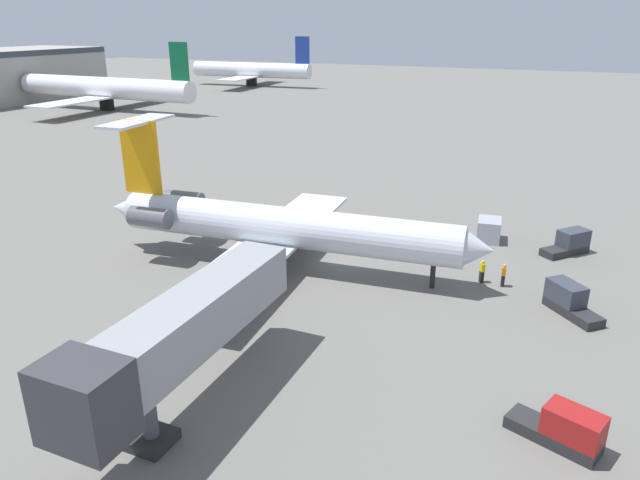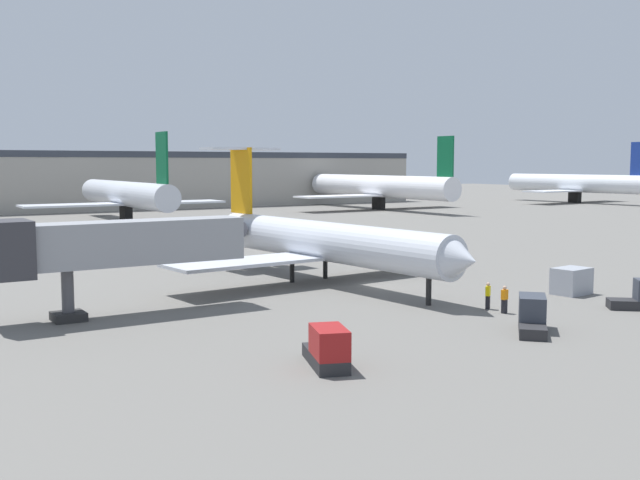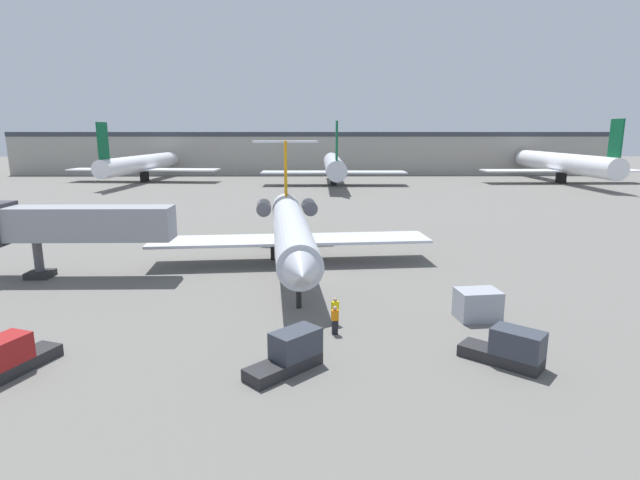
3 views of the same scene
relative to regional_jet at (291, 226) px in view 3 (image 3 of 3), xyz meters
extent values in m
cube|color=#66635E|center=(1.65, -4.27, -3.33)|extent=(400.00, 400.00, 0.10)
cylinder|color=silver|center=(0.07, -0.80, -0.06)|extent=(5.24, 26.04, 2.95)
cone|color=silver|center=(1.30, -14.49, -0.06)|extent=(2.99, 2.44, 2.80)
cone|color=silver|center=(-1.16, 12.98, -0.06)|extent=(2.73, 2.81, 2.51)
cube|color=silver|center=(6.47, 0.78, -1.24)|extent=(11.61, 5.39, 0.24)
cube|color=silver|center=(-6.51, -0.38, -1.24)|extent=(11.61, 5.39, 0.24)
cylinder|color=#595960|center=(1.55, 9.31, 0.34)|extent=(1.78, 3.32, 1.50)
cylinder|color=#595960|center=(-3.18, 8.89, 0.34)|extent=(1.78, 3.32, 1.50)
cube|color=orange|center=(-0.99, 11.09, 4.27)|extent=(0.52, 3.21, 5.71)
cube|color=silver|center=(-0.99, 11.09, 7.02)|extent=(6.99, 3.00, 0.20)
cylinder|color=black|center=(1.05, -11.70, -2.41)|extent=(0.36, 0.36, 1.75)
cylinder|color=black|center=(1.49, 1.33, -2.41)|extent=(0.36, 0.36, 1.75)
cylinder|color=black|center=(-1.70, 1.05, -2.41)|extent=(0.36, 0.36, 1.75)
cube|color=gray|center=(-16.17, -4.31, 1.07)|extent=(14.28, 2.69, 2.60)
cylinder|color=#4C4C51|center=(-19.73, -4.33, -1.76)|extent=(0.70, 0.70, 3.05)
cube|color=#262626|center=(-19.73, -4.33, -3.03)|extent=(1.80, 1.80, 0.50)
cube|color=black|center=(3.31, -14.69, -2.86)|extent=(0.40, 0.38, 0.85)
cube|color=yellow|center=(3.31, -14.69, -2.13)|extent=(0.48, 0.44, 0.60)
sphere|color=tan|center=(3.31, -14.69, -1.71)|extent=(0.24, 0.24, 0.24)
cube|color=black|center=(3.24, -16.16, -2.86)|extent=(0.35, 0.29, 0.85)
cube|color=orange|center=(3.24, -16.16, -2.13)|extent=(0.44, 0.32, 0.60)
sphere|color=tan|center=(3.24, -16.16, -1.71)|extent=(0.24, 0.24, 0.24)
cube|color=#262628|center=(-12.31, -20.34, -2.98)|extent=(2.68, 4.24, 0.60)
cube|color=maroon|center=(-12.58, -21.09, -2.03)|extent=(2.14, 2.73, 1.30)
cube|color=#262628|center=(11.40, -19.83, -2.98)|extent=(3.95, 3.66, 0.60)
cube|color=#333842|center=(12.01, -20.34, -2.03)|extent=(2.74, 2.62, 1.30)
cube|color=#262628|center=(0.58, -20.79, -2.98)|extent=(3.85, 3.79, 0.60)
cube|color=#333842|center=(1.16, -20.23, -2.03)|extent=(2.70, 2.67, 1.30)
cube|color=#999EA8|center=(12.14, -13.80, -2.36)|extent=(2.76, 2.15, 1.84)
cube|color=#9E998E|center=(1.65, 102.37, 2.35)|extent=(160.14, 20.90, 11.27)
cube|color=#333842|center=(1.65, 92.12, 7.39)|extent=(160.14, 0.60, 1.20)
cylinder|color=white|center=(-37.09, 74.19, 0.98)|extent=(6.78, 40.86, 3.73)
cube|color=#0C5933|center=(-38.47, 55.89, 6.34)|extent=(0.60, 4.01, 7.00)
cube|color=white|center=(-37.09, 74.19, -0.48)|extent=(34.54, 8.55, 0.30)
cube|color=black|center=(-37.09, 74.19, -2.08)|extent=(1.20, 2.80, 2.40)
cylinder|color=silver|center=(6.25, 66.09, 1.03)|extent=(4.06, 36.80, 3.84)
cube|color=#0C5933|center=(6.15, 49.70, 6.45)|extent=(0.32, 4.00, 7.00)
cube|color=silver|center=(6.25, 66.09, -0.48)|extent=(30.93, 6.19, 0.30)
cube|color=black|center=(6.25, 66.09, -2.08)|extent=(1.20, 2.80, 2.40)
cylinder|color=white|center=(57.61, 70.17, 1.24)|extent=(4.69, 41.97, 4.26)
cube|color=#0C5933|center=(57.81, 51.20, 6.87)|extent=(0.34, 4.00, 7.00)
cube|color=white|center=(57.61, 70.17, -0.48)|extent=(35.28, 6.37, 0.30)
cube|color=black|center=(57.61, 70.17, -2.08)|extent=(1.20, 2.80, 2.40)
camera|label=1|loc=(-35.55, -19.42, 14.15)|focal=32.52mm
camera|label=2|loc=(-30.29, -48.56, 5.83)|focal=42.53mm
camera|label=3|loc=(2.08, -43.31, 8.06)|focal=28.41mm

